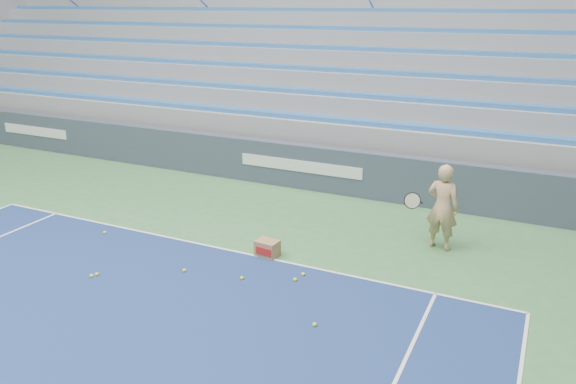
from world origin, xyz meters
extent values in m
cube|color=white|center=(0.00, 11.88, 0.01)|extent=(10.97, 0.05, 0.00)
cube|color=#364152|center=(0.00, 15.88, 0.55)|extent=(30.00, 0.30, 1.10)
cube|color=white|center=(-9.00, 15.72, 0.60)|extent=(2.60, 0.02, 0.28)
cube|color=white|center=(0.00, 15.72, 0.60)|extent=(3.20, 0.02, 0.28)
cube|color=gray|center=(0.00, 20.43, 0.55)|extent=(30.00, 8.50, 1.10)
cube|color=gray|center=(0.00, 20.43, 1.35)|extent=(30.00, 8.50, 0.50)
cube|color=#326CB7|center=(0.00, 16.56, 1.66)|extent=(29.60, 0.42, 0.11)
cube|color=gray|center=(0.00, 20.86, 1.85)|extent=(30.00, 7.65, 0.50)
cube|color=#326CB7|center=(0.00, 17.41, 2.16)|extent=(29.60, 0.42, 0.11)
cube|color=gray|center=(0.00, 21.28, 2.35)|extent=(30.00, 6.80, 0.50)
cube|color=#326CB7|center=(0.00, 18.26, 2.66)|extent=(29.60, 0.42, 0.11)
cube|color=gray|center=(0.00, 21.71, 2.85)|extent=(30.00, 5.95, 0.50)
cube|color=#326CB7|center=(0.00, 19.11, 3.16)|extent=(29.60, 0.42, 0.11)
cube|color=gray|center=(0.00, 22.13, 3.35)|extent=(30.00, 5.10, 0.50)
cube|color=#326CB7|center=(0.00, 19.96, 3.66)|extent=(29.60, 0.42, 0.11)
cube|color=gray|center=(0.00, 22.56, 3.85)|extent=(30.00, 4.25, 0.50)
cube|color=#326CB7|center=(0.00, 20.81, 4.15)|extent=(29.60, 0.42, 0.11)
cube|color=gray|center=(0.00, 22.98, 4.35)|extent=(30.00, 3.40, 0.50)
cube|color=gray|center=(-15.15, 20.43, 3.05)|extent=(0.30, 8.80, 6.10)
cube|color=gray|center=(0.00, 24.98, 3.65)|extent=(31.00, 0.40, 7.30)
imported|color=tan|center=(3.80, 13.70, 0.82)|extent=(0.66, 0.49, 1.64)
cylinder|color=black|center=(3.45, 13.45, 0.95)|extent=(0.12, 0.27, 0.08)
cylinder|color=beige|center=(3.35, 13.17, 1.05)|extent=(0.29, 0.16, 0.28)
torus|color=black|center=(3.35, 13.17, 1.05)|extent=(0.31, 0.18, 0.30)
cube|color=#966E48|center=(1.04, 12.00, 0.15)|extent=(0.43, 0.34, 0.30)
cube|color=#B21E19|center=(1.04, 11.84, 0.15)|extent=(0.32, 0.04, 0.14)
sphere|color=#D5E52F|center=(0.06, 10.80, 0.03)|extent=(0.07, 0.07, 0.07)
sphere|color=#D5E52F|center=(-2.36, 11.49, 0.03)|extent=(0.07, 0.07, 0.07)
sphere|color=#D5E52F|center=(2.74, 10.19, 0.03)|extent=(0.07, 0.07, 0.07)
sphere|color=#D5E52F|center=(-1.24, 9.96, 0.03)|extent=(0.07, 0.07, 0.07)
sphere|color=#D5E52F|center=(-1.19, 10.04, 0.03)|extent=(0.07, 0.07, 0.07)
sphere|color=#D5E52F|center=(1.92, 11.32, 0.03)|extent=(0.07, 0.07, 0.07)
sphere|color=#D5E52F|center=(1.09, 10.98, 0.03)|extent=(0.07, 0.07, 0.07)
sphere|color=#D5E52F|center=(1.96, 11.55, 0.03)|extent=(0.07, 0.07, 0.07)
camera|label=1|loc=(5.40, 3.74, 4.43)|focal=35.00mm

